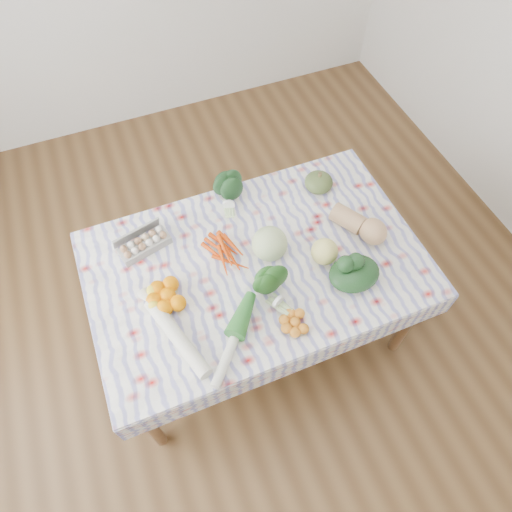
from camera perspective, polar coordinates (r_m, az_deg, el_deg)
ground at (r=2.94m, az=0.00°, el=-8.82°), size 4.50×4.50×0.00m
dining_table at (r=2.34m, az=0.00°, el=-1.91°), size 1.60×1.00×0.75m
tablecloth at (r=2.27m, az=0.00°, el=-0.89°), size 1.66×1.06×0.01m
egg_carton at (r=2.35m, az=-13.75°, el=1.36°), size 0.28×0.17×0.07m
carrot_bunch at (r=2.28m, az=-4.16°, el=0.36°), size 0.25×0.24×0.04m
kale_bunch at (r=2.45m, az=-3.50°, el=7.87°), size 0.21×0.20×0.15m
kabocha_squash at (r=2.55m, az=7.84°, el=9.12°), size 0.16×0.16×0.10m
cabbage at (r=2.23m, az=1.71°, el=1.54°), size 0.20×0.20×0.18m
butternut_squash at (r=2.39m, az=12.85°, el=4.04°), size 0.27×0.32×0.14m
orange_cluster at (r=2.17m, az=-11.00°, el=-4.89°), size 0.26×0.26×0.08m
broccoli at (r=2.11m, az=1.71°, el=-4.54°), size 0.22×0.22×0.12m
mandarin_cluster at (r=2.09m, az=4.89°, el=-8.20°), size 0.20×0.20×0.05m
grapefruit at (r=2.25m, az=8.56°, el=0.56°), size 0.17×0.17×0.13m
spinach_bag at (r=2.22m, az=12.17°, el=-2.15°), size 0.29×0.25×0.11m
daikon at (r=2.08m, az=-9.81°, el=-9.94°), size 0.20×0.46×0.07m
leek at (r=2.05m, az=-2.82°, el=-10.50°), size 0.33×0.36×0.05m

